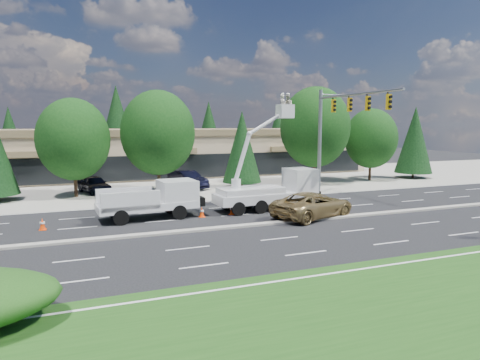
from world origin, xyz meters
name	(u,v)px	position (x,y,z in m)	size (l,w,h in m)	color
ground	(256,226)	(0.00, 0.00, 0.00)	(140.00, 140.00, 0.00)	black
concrete_apron	(179,183)	(0.00, 20.00, 0.01)	(140.00, 22.00, 0.01)	gray
grass_verge	(416,314)	(0.00, -13.00, 0.01)	(140.00, 10.00, 0.01)	#1B4614
road_median	(256,225)	(0.00, 0.00, 0.06)	(120.00, 0.55, 0.12)	gray
strip_mall	(160,151)	(0.00, 29.97, 2.83)	(50.40, 15.40, 5.50)	tan
tree_front_c	(73,139)	(-10.00, 15.00, 4.81)	(5.93, 5.93, 8.23)	#332114
tree_front_d	(158,133)	(-3.00, 15.00, 5.31)	(6.54, 6.54, 9.07)	#332114
tree_front_e	(242,147)	(5.00, 15.00, 3.94)	(3.73, 3.73, 7.34)	#332114
tree_front_f	(315,127)	(13.00, 15.00, 5.78)	(7.12, 7.12, 9.88)	#332114
tree_front_g	(371,139)	(20.00, 15.00, 4.54)	(5.59, 5.59, 7.76)	#332114
tree_front_h	(415,140)	(26.00, 15.00, 4.32)	(4.09, 4.09, 8.06)	#332114
tree_back_a	(10,136)	(-18.00, 42.00, 4.53)	(4.29, 4.29, 8.45)	#332114
tree_back_b	(117,123)	(-4.00, 42.00, 6.28)	(5.94, 5.94, 11.71)	#332114
tree_back_c	(209,130)	(10.00, 42.00, 5.19)	(4.91, 4.91, 9.67)	#332114
tree_back_d	(277,132)	(22.00, 42.00, 4.74)	(4.49, 4.49, 8.84)	#332114
signal_mast	(334,124)	(10.03, 7.04, 6.06)	(2.76, 10.16, 9.00)	gray
utility_pickup	(155,203)	(-5.28, 4.24, 0.99)	(6.44, 2.87, 2.40)	silver
bucket_truck	(273,185)	(3.18, 4.23, 1.72)	(7.55, 2.72, 8.24)	silver
traffic_cone_a	(42,224)	(-11.88, 3.46, 0.34)	(0.40, 0.40, 0.70)	#FD4108
traffic_cone_b	(202,212)	(-2.36, 3.48, 0.34)	(0.40, 0.40, 0.70)	#FD4108
traffic_cone_c	(232,210)	(-0.25, 3.43, 0.34)	(0.40, 0.40, 0.70)	#FD4108
traffic_cone_d	(315,202)	(6.48, 3.93, 0.34)	(0.40, 0.40, 0.70)	#FD4108
minivan	(313,205)	(4.41, 0.80, 0.83)	(2.77, 6.00, 1.67)	#9D834C
parked_car_west	(94,184)	(-8.47, 16.72, 0.77)	(1.83, 4.54, 1.55)	black
parked_car_east	(188,180)	(0.00, 16.41, 0.83)	(1.75, 5.03, 1.66)	black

